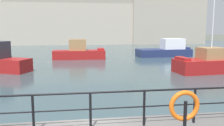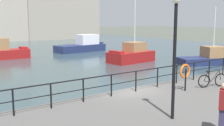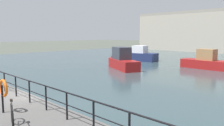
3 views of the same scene
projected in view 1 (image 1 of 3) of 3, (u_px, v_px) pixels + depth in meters
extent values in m
cube|color=#33474C|center=(79.00, 53.00, 37.31)|extent=(80.00, 60.00, 0.01)
cube|color=#A89E8E|center=(78.00, 25.00, 59.72)|extent=(60.48, 12.45, 9.26)
cube|color=gray|center=(161.00, 14.00, 62.39)|extent=(17.70, 13.69, 14.46)
cube|color=gray|center=(77.00, 1.00, 53.20)|extent=(60.48, 0.60, 0.70)
cube|color=maroon|center=(79.00, 55.00, 30.27)|extent=(6.48, 2.16, 1.08)
cube|color=#997047|center=(78.00, 45.00, 30.07)|extent=(2.12, 1.50, 1.38)
cube|color=maroon|center=(101.00, 49.00, 30.49)|extent=(0.81, 1.42, 0.24)
cube|color=navy|center=(163.00, 53.00, 33.15)|extent=(7.45, 3.23, 0.99)
cube|color=silver|center=(172.00, 44.00, 33.23)|extent=(3.04, 2.13, 1.42)
cube|color=navy|center=(184.00, 48.00, 33.69)|extent=(1.00, 1.99, 0.24)
cube|color=maroon|center=(205.00, 66.00, 21.20)|extent=(5.44, 2.91, 1.17)
cube|color=#997047|center=(211.00, 53.00, 21.16)|extent=(2.24, 1.94, 1.02)
cube|color=maroon|center=(183.00, 59.00, 20.59)|extent=(0.78, 1.77, 0.24)
cylinder|color=silver|center=(213.00, 21.00, 20.75)|extent=(0.10, 0.10, 4.62)
cube|color=maroon|center=(0.00, 65.00, 21.75)|extent=(5.94, 4.09, 1.18)
cylinder|color=black|center=(33.00, 114.00, 6.56)|extent=(0.07, 0.07, 1.05)
cylinder|color=black|center=(90.00, 111.00, 6.78)|extent=(0.07, 0.07, 1.05)
cylinder|color=black|center=(144.00, 108.00, 7.00)|extent=(0.07, 0.07, 1.05)
cylinder|color=black|center=(194.00, 106.00, 7.22)|extent=(0.07, 0.07, 1.05)
cylinder|color=black|center=(144.00, 91.00, 6.93)|extent=(21.74, 0.06, 0.06)
cylinder|color=black|center=(144.00, 107.00, 6.99)|extent=(21.74, 0.04, 0.04)
cylinder|color=black|center=(185.00, 125.00, 5.69)|extent=(0.08, 0.08, 1.15)
torus|color=orange|center=(184.00, 106.00, 5.68)|extent=(0.75, 0.11, 0.75)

